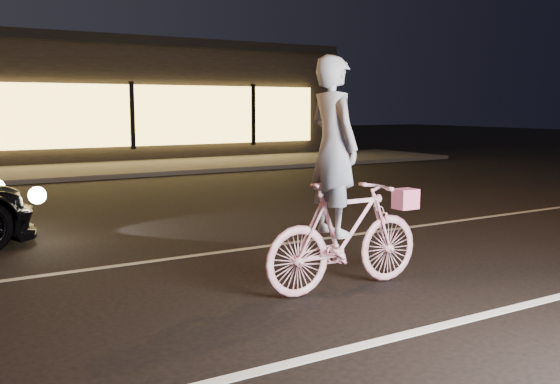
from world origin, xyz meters
TOP-DOWN VIEW (x-y plane):
  - ground at (0.00, 0.00)m, footprint 90.00×90.00m
  - lane_stripe_near at (0.00, -1.50)m, footprint 60.00×0.12m
  - lane_stripe_far at (0.00, 2.00)m, footprint 60.00×0.10m
  - cyclist at (1.87, -0.17)m, footprint 1.90×0.66m

SIDE VIEW (x-z plane):
  - ground at x=0.00m, z-range 0.00..0.00m
  - lane_stripe_near at x=0.00m, z-range 0.00..0.01m
  - lane_stripe_far at x=0.00m, z-range 0.00..0.01m
  - cyclist at x=1.87m, z-range -0.35..2.05m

